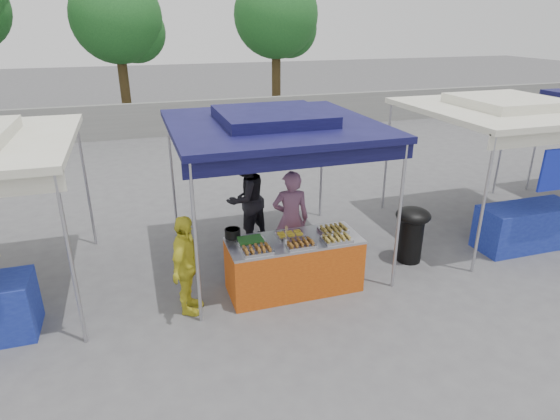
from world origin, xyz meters
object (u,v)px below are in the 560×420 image
object	(u,v)px
wok_burner	(412,230)
helper_man	(246,199)
customer_person	(186,266)
cooking_pot	(233,233)
vendor_table	(294,264)
vendor_woman	(291,219)

from	to	relation	value
wok_burner	helper_man	world-z (taller)	helper_man
customer_person	wok_burner	bearing A→B (deg)	-59.95
cooking_pot	helper_man	distance (m)	1.56
cooking_pot	helper_man	bearing A→B (deg)	68.90
cooking_pot	wok_burner	distance (m)	3.09
helper_man	vendor_table	bearing A→B (deg)	68.83
wok_burner	customer_person	xyz separation A→B (m)	(-3.83, -0.37, 0.15)
vendor_woman	customer_person	distance (m)	2.03
vendor_table	customer_person	size ratio (longest dim) A/B	1.36
helper_man	customer_person	size ratio (longest dim) A/B	1.19
vendor_woman	cooking_pot	bearing A→B (deg)	32.66
vendor_woman	wok_burner	bearing A→B (deg)	177.55
helper_man	customer_person	world-z (taller)	helper_man
helper_man	wok_burner	bearing A→B (deg)	118.04
vendor_table	cooking_pot	distance (m)	1.05
wok_burner	customer_person	distance (m)	3.85
vendor_woman	vendor_table	bearing A→B (deg)	86.25
cooking_pot	customer_person	bearing A→B (deg)	-149.54
vendor_woman	customer_person	size ratio (longest dim) A/B	1.14
vendor_woman	helper_man	distance (m)	1.15
helper_man	customer_person	bearing A→B (deg)	24.53
cooking_pot	helper_man	world-z (taller)	helper_man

